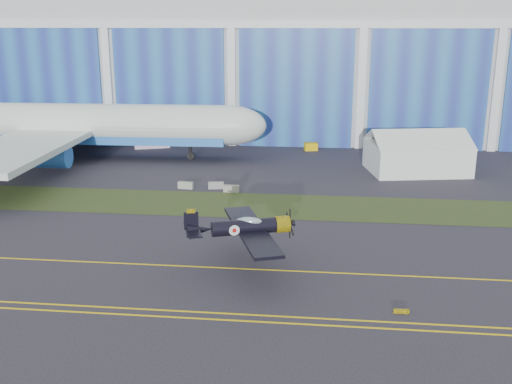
# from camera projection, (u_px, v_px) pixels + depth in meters

# --- Properties ---
(ground) EXTENTS (260.00, 260.00, 0.00)m
(ground) POSITION_uv_depth(u_px,v_px,m) (158.00, 245.00, 58.68)
(ground) COLOR #302C37
(ground) RESTS_ON ground
(grass_median) EXTENTS (260.00, 10.00, 0.02)m
(grass_median) POSITION_uv_depth(u_px,v_px,m) (189.00, 203.00, 72.05)
(grass_median) COLOR #475128
(grass_median) RESTS_ON ground
(hangar) EXTENTS (220.00, 45.70, 30.00)m
(hangar) POSITION_uv_depth(u_px,v_px,m) (248.00, 52.00, 123.16)
(hangar) COLOR silver
(hangar) RESTS_ON ground
(taxiway_centreline) EXTENTS (200.00, 0.20, 0.02)m
(taxiway_centreline) POSITION_uv_depth(u_px,v_px,m) (143.00, 264.00, 53.89)
(taxiway_centreline) COLOR yellow
(taxiway_centreline) RESTS_ON ground
(edge_line_near) EXTENTS (80.00, 0.20, 0.02)m
(edge_line_near) POSITION_uv_depth(u_px,v_px,m) (106.00, 313.00, 44.82)
(edge_line_near) COLOR yellow
(edge_line_near) RESTS_ON ground
(edge_line_far) EXTENTS (80.00, 0.20, 0.02)m
(edge_line_far) POSITION_uv_depth(u_px,v_px,m) (111.00, 307.00, 45.77)
(edge_line_far) COLOR yellow
(edge_line_far) RESTS_ON ground
(guard_board_right) EXTENTS (1.20, 0.15, 0.35)m
(guard_board_right) POSITION_uv_depth(u_px,v_px,m) (401.00, 311.00, 44.81)
(guard_board_right) COLOR yellow
(guard_board_right) RESTS_ON ground
(warbird) EXTENTS (14.58, 15.96, 3.89)m
(warbird) POSITION_uv_depth(u_px,v_px,m) (244.00, 227.00, 51.81)
(warbird) COLOR black
(warbird) RESTS_ON ground
(jetliner) EXTENTS (72.16, 61.79, 24.56)m
(jetliner) POSITION_uv_depth(u_px,v_px,m) (65.00, 80.00, 93.01)
(jetliner) COLOR silver
(jetliner) RESTS_ON ground
(tent) EXTENTS (15.25, 12.33, 6.34)m
(tent) POSITION_uv_depth(u_px,v_px,m) (417.00, 150.00, 86.30)
(tent) COLOR white
(tent) RESTS_ON ground
(shipping_container) EXTENTS (6.43, 4.28, 2.59)m
(shipping_container) POSITION_uv_depth(u_px,v_px,m) (152.00, 140.00, 103.56)
(shipping_container) COLOR white
(shipping_container) RESTS_ON ground
(tug) EXTENTS (2.40, 1.81, 1.25)m
(tug) POSITION_uv_depth(u_px,v_px,m) (311.00, 147.00, 101.36)
(tug) COLOR yellow
(tug) RESTS_ON ground
(barrier_a) EXTENTS (2.05, 0.81, 0.90)m
(barrier_a) POSITION_uv_depth(u_px,v_px,m) (186.00, 185.00, 78.17)
(barrier_a) COLOR gray
(barrier_a) RESTS_ON ground
(barrier_b) EXTENTS (2.07, 0.93, 0.90)m
(barrier_b) POSITION_uv_depth(u_px,v_px,m) (216.00, 185.00, 78.13)
(barrier_b) COLOR gray
(barrier_b) RESTS_ON ground
(barrier_c) EXTENTS (2.01, 0.63, 0.90)m
(barrier_c) POSITION_uv_depth(u_px,v_px,m) (231.00, 189.00, 76.59)
(barrier_c) COLOR gray
(barrier_c) RESTS_ON ground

